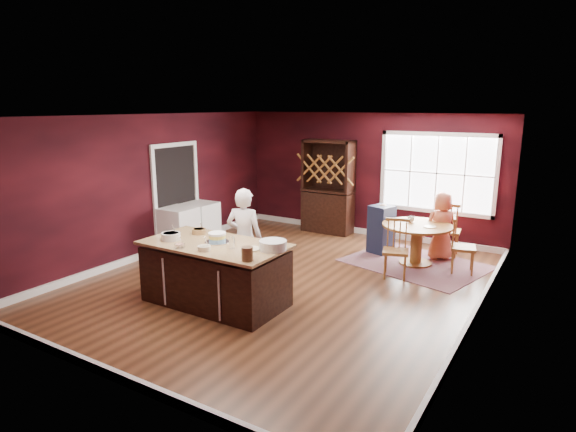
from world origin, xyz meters
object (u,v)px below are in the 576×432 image
at_px(baker, 244,239).
at_px(seated_woman, 441,226).
at_px(layer_cake, 217,237).
at_px(hutch, 328,187).
at_px(toddler, 385,213).
at_px(dryer, 201,224).
at_px(dining_table, 417,236).
at_px(kitchen_island, 215,275).
at_px(washer, 179,230).
at_px(high_chair, 381,228).
at_px(chair_north, 448,229).
at_px(chair_east, 464,245).
at_px(chair_south, 396,249).

distance_m(baker, seated_woman, 3.85).
distance_m(layer_cake, hutch, 4.49).
relative_size(layer_cake, toddler, 1.37).
xyz_separation_m(layer_cake, dryer, (-2.24, 2.17, -0.55)).
bearing_deg(hutch, dining_table, -26.91).
xyz_separation_m(kitchen_island, seated_woman, (2.30, 3.82, 0.21)).
bearing_deg(dryer, layer_cake, -44.05).
relative_size(hutch, washer, 2.33).
bearing_deg(dryer, toddler, 22.15).
distance_m(high_chair, washer, 3.98).
height_order(seated_woman, dryer, seated_woman).
height_order(kitchen_island, toddler, toddler).
xyz_separation_m(chair_north, hutch, (-2.79, 0.42, 0.51)).
relative_size(chair_north, toddler, 4.15).
bearing_deg(washer, chair_east, 18.26).
height_order(washer, dryer, washer).
xyz_separation_m(baker, layer_cake, (0.02, -0.68, 0.19)).
bearing_deg(hutch, kitchen_island, -84.52).
bearing_deg(kitchen_island, chair_east, 49.00).
distance_m(chair_south, washer, 4.22).
bearing_deg(chair_north, dryer, 15.34).
distance_m(seated_woman, high_chair, 1.13).
xyz_separation_m(kitchen_island, high_chair, (1.20, 3.62, 0.06)).
distance_m(baker, chair_east, 3.80).
distance_m(kitchen_island, toddler, 3.87).
bearing_deg(layer_cake, seated_woman, 58.68).
distance_m(kitchen_island, chair_east, 4.31).
bearing_deg(chair_south, chair_north, 57.95).
xyz_separation_m(chair_south, toddler, (-0.65, 1.21, 0.31)).
relative_size(toddler, washer, 0.29).
xyz_separation_m(hutch, washer, (-1.79, -2.94, -0.60)).
bearing_deg(seated_woman, high_chair, -23.65).
distance_m(layer_cake, toddler, 3.79).
bearing_deg(layer_cake, toddler, 70.94).
distance_m(baker, dryer, 2.70).
relative_size(kitchen_island, baker, 1.31).
bearing_deg(hutch, washer, -121.40).
bearing_deg(baker, toddler, -128.12).
relative_size(seated_woman, high_chair, 1.30).
relative_size(hutch, dryer, 2.36).
relative_size(baker, chair_south, 1.61).
distance_m(chair_east, chair_north, 0.98).
relative_size(chair_north, high_chair, 1.09).
xyz_separation_m(layer_cake, chair_east, (2.82, 3.20, -0.49)).
relative_size(high_chair, toddler, 3.82).
distance_m(dining_table, toddler, 0.87).
height_order(kitchen_island, washer, kitchen_island).
distance_m(kitchen_island, high_chair, 3.81).
bearing_deg(seated_woman, dryer, -14.66).
xyz_separation_m(dining_table, toddler, (-0.75, 0.35, 0.28)).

